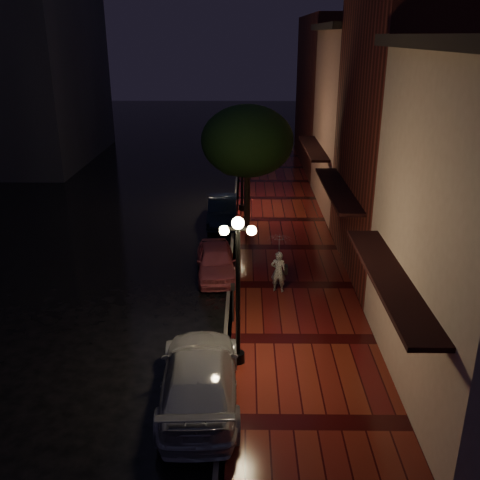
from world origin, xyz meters
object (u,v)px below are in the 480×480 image
(woman_with_umbrella, at_px, (279,255))
(silver_car, at_px, (199,377))
(street_tree, at_px, (248,143))
(navy_car, at_px, (223,210))
(streetlamp_far, at_px, (242,164))
(parking_meter, at_px, (233,299))
(streetlamp_near, at_px, (238,283))
(pink_car, at_px, (216,261))

(woman_with_umbrella, bearing_deg, silver_car, 82.04)
(street_tree, height_order, navy_car, street_tree)
(streetlamp_far, distance_m, street_tree, 3.44)
(silver_car, distance_m, parking_meter, 3.90)
(streetlamp_far, distance_m, silver_car, 15.67)
(navy_car, relative_size, woman_with_umbrella, 1.87)
(streetlamp_far, relative_size, silver_car, 0.88)
(streetlamp_far, relative_size, woman_with_umbrella, 2.01)
(woman_with_umbrella, bearing_deg, parking_meter, 67.61)
(streetlamp_far, height_order, street_tree, street_tree)
(street_tree, bearing_deg, silver_car, -95.51)
(navy_car, xyz_separation_m, parking_meter, (0.75, -10.05, 0.30))
(woman_with_umbrella, xyz_separation_m, parking_meter, (-1.57, -2.20, -0.61))
(woman_with_umbrella, distance_m, parking_meter, 2.77)
(streetlamp_near, distance_m, silver_car, 2.61)
(streetlamp_far, height_order, woman_with_umbrella, streetlamp_far)
(silver_car, relative_size, parking_meter, 3.66)
(streetlamp_near, height_order, silver_car, streetlamp_near)
(parking_meter, bearing_deg, pink_car, 94.32)
(pink_car, xyz_separation_m, navy_car, (0.00, 6.22, 0.04))
(street_tree, relative_size, navy_car, 1.45)
(streetlamp_near, distance_m, woman_with_umbrella, 4.81)
(streetlamp_near, bearing_deg, streetlamp_far, 90.00)
(street_tree, xyz_separation_m, parking_meter, (-0.46, -8.70, -3.28))
(navy_car, bearing_deg, streetlamp_near, -86.11)
(street_tree, height_order, parking_meter, street_tree)
(streetlamp_far, bearing_deg, street_tree, -85.09)
(navy_car, relative_size, silver_car, 0.82)
(street_tree, bearing_deg, streetlamp_far, 94.91)
(streetlamp_far, relative_size, street_tree, 0.74)
(streetlamp_near, relative_size, street_tree, 0.74)
(parking_meter, bearing_deg, silver_car, -107.88)
(streetlamp_far, xyz_separation_m, silver_car, (-0.95, -15.53, -1.89))
(navy_car, xyz_separation_m, silver_car, (-0.00, -13.87, 0.05))
(street_tree, distance_m, navy_car, 4.02)
(pink_car, height_order, woman_with_umbrella, woman_with_umbrella)
(streetlamp_near, bearing_deg, navy_car, 94.40)
(pink_car, bearing_deg, streetlamp_far, 77.21)
(streetlamp_far, bearing_deg, navy_car, -119.74)
(silver_car, bearing_deg, parking_meter, -103.92)
(pink_car, height_order, silver_car, silver_car)
(navy_car, xyz_separation_m, woman_with_umbrella, (2.32, -7.85, 0.91))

